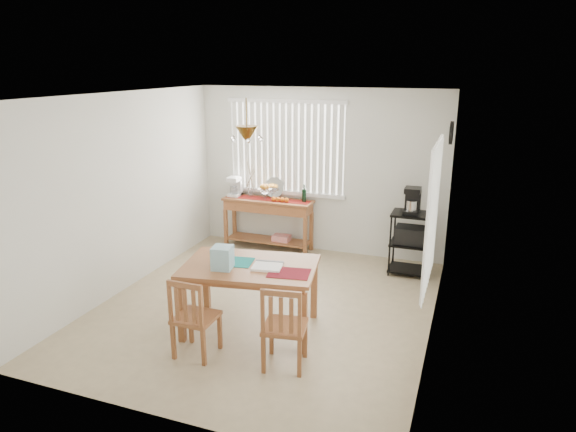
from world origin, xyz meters
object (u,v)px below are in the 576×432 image
at_px(sideboard, 269,212).
at_px(dining_table, 250,272).
at_px(cart_items, 412,201).
at_px(chair_right, 284,327).
at_px(chair_left, 194,318).
at_px(wire_cart, 410,237).

distance_m(sideboard, dining_table, 2.71).
height_order(cart_items, chair_right, cart_items).
relative_size(dining_table, chair_right, 1.77).
xyz_separation_m(sideboard, chair_left, (0.52, -3.30, -0.19)).
distance_m(cart_items, chair_left, 3.56).
relative_size(dining_table, chair_left, 1.81).
xyz_separation_m(cart_items, chair_left, (-1.78, -3.01, -0.65)).
relative_size(sideboard, cart_items, 3.93).
bearing_deg(chair_left, wire_cart, 59.27).
distance_m(sideboard, chair_left, 3.35).
height_order(sideboard, cart_items, cart_items).
xyz_separation_m(sideboard, chair_right, (1.47, -3.19, -0.18)).
bearing_deg(sideboard, chair_right, -65.29).
distance_m(dining_table, chair_left, 0.83).
height_order(sideboard, chair_left, chair_left).
bearing_deg(chair_right, sideboard, 114.71).
distance_m(sideboard, cart_items, 2.37).
relative_size(sideboard, dining_table, 0.92).
height_order(wire_cart, chair_right, wire_cart).
height_order(cart_items, dining_table, cart_items).
bearing_deg(chair_left, sideboard, 98.98).
relative_size(sideboard, chair_right, 1.63).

